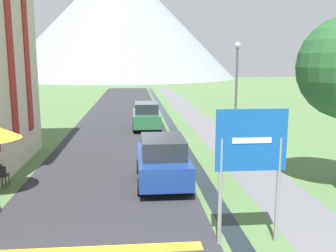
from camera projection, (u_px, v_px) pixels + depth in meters
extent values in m
plane|color=#517542|center=(157.00, 132.00, 24.45)|extent=(160.00, 160.00, 0.00)
cube|color=#2D2D33|center=(123.00, 112.00, 34.03)|extent=(6.40, 60.00, 0.01)
cube|color=slate|center=(189.00, 111.00, 34.57)|extent=(2.20, 60.00, 0.01)
cube|color=black|center=(163.00, 112.00, 34.36)|extent=(0.60, 60.00, 0.00)
cube|color=yellow|center=(94.00, 250.00, 9.27)|extent=(5.44, 0.44, 0.01)
cone|color=gray|center=(118.00, 19.00, 98.56)|extent=(61.10, 61.10, 30.96)
cube|color=maroon|center=(10.00, 43.00, 15.11)|extent=(0.06, 0.70, 8.00)
cube|color=maroon|center=(26.00, 46.00, 17.41)|extent=(0.06, 0.70, 8.00)
cylinder|color=gray|center=(220.00, 192.00, 9.40)|extent=(0.10, 0.10, 2.76)
cylinder|color=gray|center=(278.00, 190.00, 9.53)|extent=(0.10, 0.10, 2.76)
cube|color=#1451AD|center=(252.00, 140.00, 9.22)|extent=(1.80, 0.05, 1.56)
cube|color=white|center=(252.00, 140.00, 9.19)|extent=(0.99, 0.02, 0.14)
cube|color=navy|center=(163.00, 164.00, 14.32)|extent=(1.87, 4.18, 0.84)
cube|color=#23282D|center=(163.00, 146.00, 13.99)|extent=(1.59, 2.30, 0.68)
cylinder|color=black|center=(139.00, 166.00, 15.59)|extent=(0.18, 0.60, 0.60)
cylinder|color=black|center=(181.00, 165.00, 15.74)|extent=(0.18, 0.60, 0.60)
cylinder|color=black|center=(140.00, 187.00, 13.05)|extent=(0.18, 0.60, 0.60)
cylinder|color=black|center=(191.00, 185.00, 13.21)|extent=(0.18, 0.60, 0.60)
cube|color=#28663D|center=(146.00, 118.00, 25.78)|extent=(1.79, 4.40, 0.84)
cube|color=#23282D|center=(146.00, 108.00, 25.44)|extent=(1.52, 2.42, 0.68)
cylinder|color=black|center=(134.00, 121.00, 27.12)|extent=(0.18, 0.60, 0.60)
cylinder|color=black|center=(157.00, 121.00, 27.27)|extent=(0.18, 0.60, 0.60)
cylinder|color=black|center=(134.00, 128.00, 24.44)|extent=(0.18, 0.60, 0.60)
cylinder|color=black|center=(160.00, 127.00, 24.59)|extent=(0.18, 0.60, 0.60)
cube|color=#232328|center=(2.00, 175.00, 13.85)|extent=(0.40, 0.40, 0.04)
cube|color=#232328|center=(0.00, 172.00, 13.63)|extent=(0.40, 0.04, 0.40)
cylinder|color=#232328|center=(0.00, 180.00, 14.04)|extent=(0.03, 0.03, 0.45)
cylinder|color=#232328|center=(9.00, 180.00, 14.07)|extent=(0.03, 0.03, 0.45)
cylinder|color=#232328|center=(6.00, 183.00, 13.73)|extent=(0.03, 0.03, 0.45)
cylinder|color=#232328|center=(5.00, 177.00, 14.36)|extent=(0.03, 0.03, 0.45)
cylinder|color=#232328|center=(2.00, 180.00, 14.03)|extent=(0.03, 0.03, 0.45)
cylinder|color=#515156|center=(236.00, 103.00, 18.20)|extent=(0.12, 0.12, 5.25)
sphere|color=silver|center=(238.00, 45.00, 17.72)|extent=(0.28, 0.28, 0.28)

